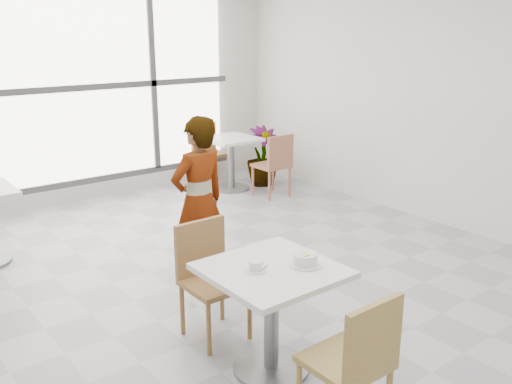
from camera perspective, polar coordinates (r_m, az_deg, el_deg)
floor at (r=4.92m, az=-2.19°, el=-10.44°), size 7.00×7.00×0.00m
wall_back at (r=7.55m, az=-18.35°, el=10.15°), size 6.00×0.00×6.00m
wall_right at (r=6.64m, az=19.43°, el=9.29°), size 0.00×7.00×7.00m
window at (r=7.49m, az=-18.18°, el=10.12°), size 4.60×0.07×2.52m
main_table at (r=3.69m, az=1.62°, el=-11.01°), size 0.80×0.80×0.75m
chair_near at (r=3.21m, az=10.31°, el=-16.35°), size 0.42×0.42×0.87m
chair_far at (r=4.15m, az=-4.89°, el=-8.14°), size 0.42×0.42×0.87m
oatmeal_bowl at (r=3.62m, az=5.09°, el=-6.88°), size 0.21×0.21×0.10m
coffee_cup at (r=3.54m, az=-0.02°, el=-7.67°), size 0.16×0.13×0.07m
person at (r=4.90m, az=-5.90°, el=-1.01°), size 0.58×0.41×1.52m
bg_table_right at (r=7.88m, az=-2.61°, el=3.72°), size 0.70×0.70×0.75m
bg_chair_right_near at (r=7.48m, az=1.99°, el=3.15°), size 0.42×0.42×0.87m
bg_chair_right_far at (r=8.32m, az=-4.99°, el=4.47°), size 0.42×0.42×0.87m
plant_right at (r=8.13m, az=0.68°, el=3.72°), size 0.56×0.56×0.86m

